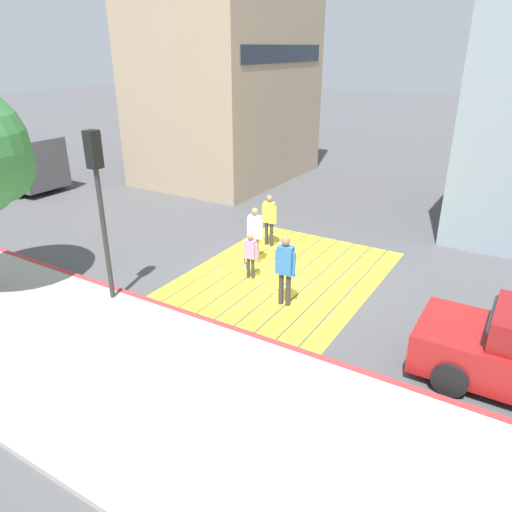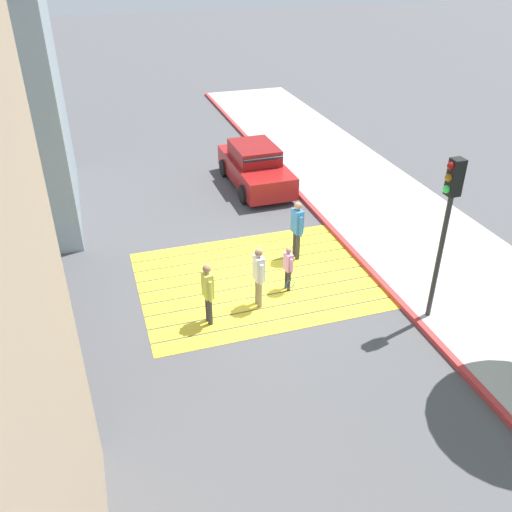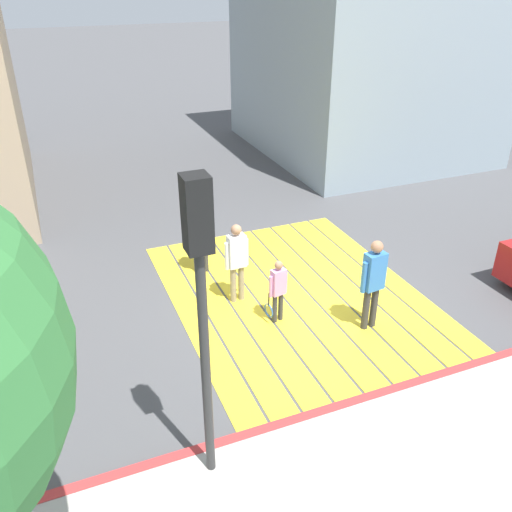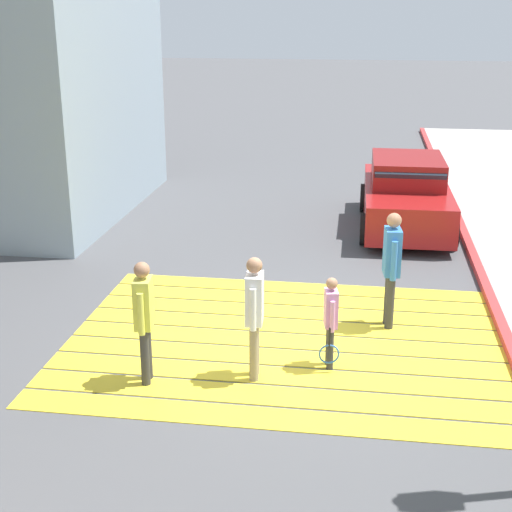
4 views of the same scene
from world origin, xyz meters
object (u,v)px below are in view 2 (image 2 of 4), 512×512
(pedestrian_adult_trailing, at_px, (208,290))
(car_parked_near_curb, at_px, (255,167))
(traffic_light_corner, at_px, (448,210))
(pedestrian_child_with_racket, at_px, (288,267))
(pedestrian_adult_lead, at_px, (297,226))
(pedestrian_adult_side, at_px, (259,273))

(pedestrian_adult_trailing, bearing_deg, car_parked_near_curb, -115.16)
(traffic_light_corner, bearing_deg, pedestrian_child_with_racket, -38.24)
(pedestrian_adult_trailing, distance_m, pedestrian_child_with_racket, 2.49)
(car_parked_near_curb, distance_m, pedestrian_adult_lead, 5.56)
(pedestrian_child_with_racket, bearing_deg, pedestrian_adult_trailing, 18.01)
(pedestrian_child_with_racket, bearing_deg, pedestrian_adult_lead, -118.74)
(pedestrian_adult_side, bearing_deg, pedestrian_child_with_racket, -155.21)
(pedestrian_adult_lead, bearing_deg, pedestrian_adult_trailing, 35.57)
(pedestrian_adult_lead, relative_size, pedestrian_adult_trailing, 1.09)
(traffic_light_corner, bearing_deg, pedestrian_adult_lead, -61.53)
(traffic_light_corner, height_order, pedestrian_adult_lead, traffic_light_corner)
(pedestrian_adult_lead, relative_size, pedestrian_child_with_racket, 1.39)
(traffic_light_corner, bearing_deg, pedestrian_adult_side, -25.30)
(pedestrian_adult_trailing, relative_size, pedestrian_adult_side, 0.99)
(car_parked_near_curb, height_order, pedestrian_adult_lead, pedestrian_adult_lead)
(car_parked_near_curb, bearing_deg, pedestrian_adult_lead, 85.08)
(car_parked_near_curb, bearing_deg, pedestrian_adult_trailing, 64.84)
(pedestrian_adult_lead, xyz_separation_m, pedestrian_child_with_racket, (0.83, 1.52, -0.32))
(traffic_light_corner, distance_m, pedestrian_adult_side, 4.73)
(pedestrian_adult_trailing, xyz_separation_m, pedestrian_child_with_racket, (-2.36, -0.77, -0.24))
(pedestrian_adult_lead, bearing_deg, traffic_light_corner, 118.47)
(car_parked_near_curb, distance_m, pedestrian_adult_side, 7.83)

